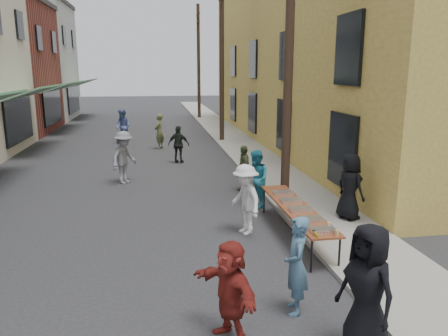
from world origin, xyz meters
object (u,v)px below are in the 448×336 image
object	(u,v)px
catering_tray_sausage	(322,230)
guest_front_c	(256,179)
serving_table	(296,209)
server	(350,187)
utility_pole_far	(199,63)
guest_front_a	(367,290)
utility_pole_near	(289,49)
utility_pole_mid	(222,59)

from	to	relation	value
catering_tray_sausage	guest_front_c	distance (m)	4.09
guest_front_c	serving_table	bearing A→B (deg)	-0.18
guest_front_c	server	size ratio (longest dim) A/B	0.97
utility_pole_far	guest_front_a	xyz separation A→B (m)	(-0.93, -30.90, -3.54)
guest_front_a	server	bearing A→B (deg)	136.97
utility_pole_near	server	size ratio (longest dim) A/B	5.18
serving_table	server	world-z (taller)	server
utility_pole_mid	serving_table	world-z (taller)	utility_pole_mid
utility_pole_near	guest_front_a	xyz separation A→B (m)	(-0.93, -6.90, -3.54)
utility_pole_near	catering_tray_sausage	bearing A→B (deg)	-96.83
catering_tray_sausage	utility_pole_far	bearing A→B (deg)	88.98
guest_front_a	server	xyz separation A→B (m)	(2.15, 5.16, 0.01)
utility_pole_near	serving_table	distance (m)	4.58
utility_pole_far	guest_front_c	world-z (taller)	utility_pole_far
serving_table	server	xyz separation A→B (m)	(1.72, 0.79, 0.26)
catering_tray_sausage	utility_pole_near	bearing A→B (deg)	83.17
guest_front_c	utility_pole_mid	bearing A→B (deg)	166.18
server	utility_pole_near	bearing A→B (deg)	15.69
utility_pole_far	serving_table	bearing A→B (deg)	-91.08
catering_tray_sausage	guest_front_a	size ratio (longest dim) A/B	0.26
utility_pole_near	utility_pole_far	size ratio (longest dim) A/B	1.00
utility_pole_mid	guest_front_a	size ratio (longest dim) A/B	4.71
utility_pole_far	catering_tray_sausage	world-z (taller)	utility_pole_far
utility_pole_mid	catering_tray_sausage	bearing A→B (deg)	-91.77
utility_pole_far	serving_table	xyz separation A→B (m)	(-0.50, -26.53, -3.79)
guest_front_a	server	distance (m)	5.59
server	guest_front_c	bearing A→B (deg)	33.07
utility_pole_near	guest_front_a	distance (m)	7.81
utility_pole_near	server	distance (m)	4.12
server	serving_table	bearing A→B (deg)	95.28
utility_pole_near	catering_tray_sausage	size ratio (longest dim) A/B	18.00
catering_tray_sausage	utility_pole_mid	bearing A→B (deg)	88.23
utility_pole_mid	catering_tray_sausage	size ratio (longest dim) A/B	18.00
serving_table	catering_tray_sausage	size ratio (longest dim) A/B	8.00
catering_tray_sausage	guest_front_a	bearing A→B (deg)	-99.04
catering_tray_sausage	server	world-z (taller)	server
guest_front_c	guest_front_a	bearing A→B (deg)	-9.85
utility_pole_near	utility_pole_far	bearing A→B (deg)	90.00
utility_pole_near	utility_pole_far	world-z (taller)	same
utility_pole_near	serving_table	size ratio (longest dim) A/B	2.25
utility_pole_near	utility_pole_mid	world-z (taller)	same
serving_table	catering_tray_sausage	world-z (taller)	catering_tray_sausage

